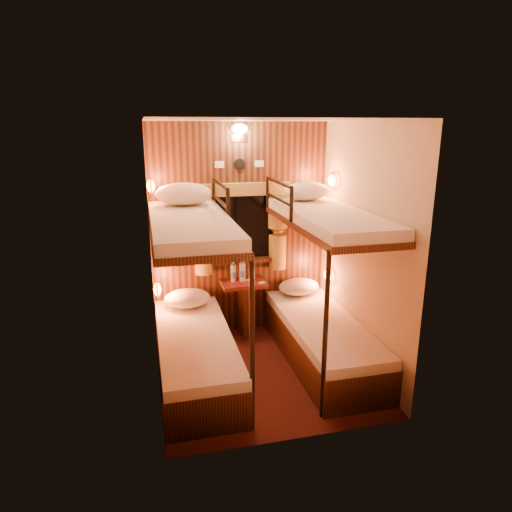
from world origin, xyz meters
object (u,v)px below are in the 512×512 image
object	(u,v)px
bunk_left	(194,323)
bottle_left	(233,273)
bunk_right	(323,310)
table	(244,301)
bottle_right	(242,272)

from	to	relation	value
bunk_left	bottle_left	world-z (taller)	bunk_left
bunk_left	bunk_right	xyz separation A→B (m)	(1.30, 0.00, 0.00)
bunk_right	bottle_left	world-z (taller)	bunk_right
bunk_left	bunk_right	bearing A→B (deg)	0.00
bunk_left	table	world-z (taller)	bunk_left
bottle_right	bunk_left	bearing A→B (deg)	-128.46
bunk_left	bottle_left	bearing A→B (deg)	56.74
bunk_left	bottle_right	xyz separation A→B (m)	(0.64, 0.81, 0.20)
bunk_left	table	xyz separation A→B (m)	(0.65, 0.78, -0.14)
bunk_right	table	distance (m)	1.02
bottle_left	bottle_right	bearing A→B (deg)	-9.39
bunk_left	bottle_left	size ratio (longest dim) A/B	8.38
table	bottle_left	distance (m)	0.35
bottle_left	bunk_right	bearing A→B (deg)	-47.36
bottle_left	bottle_right	xyz separation A→B (m)	(0.10, -0.02, 0.01)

